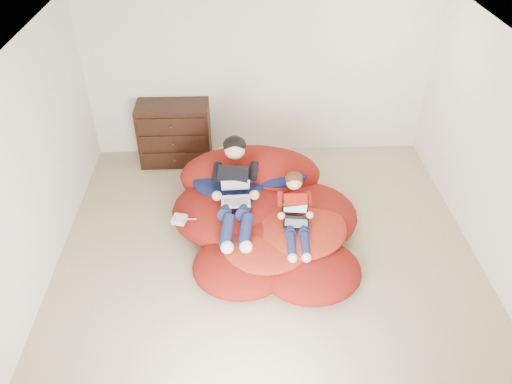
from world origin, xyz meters
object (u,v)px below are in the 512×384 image
Objects in this scene: older_boy at (235,184)px; laptop_black at (296,216)px; dresser at (175,134)px; younger_boy at (295,209)px; beanbag_pile at (263,214)px; laptop_white at (236,194)px.

laptop_black is at bearing -32.58° from older_boy.
dresser is 2.58m from younger_boy.
beanbag_pile is at bearing -6.64° from older_boy.
younger_boy is at bearing -20.53° from laptop_white.
laptop_black is (0.69, -0.32, -0.09)m from laptop_white.
dresser reaches higher than younger_boy.
beanbag_pile is 0.52m from laptop_white.
beanbag_pile reaches higher than laptop_black.
older_boy reaches higher than beanbag_pile.
beanbag_pile is 0.56m from older_boy.
dresser is at bearing 128.00° from younger_boy.
dresser is 2.83× the size of laptop_white.
dresser is 1.90m from older_boy.
dresser is at bearing 118.49° from older_boy.
older_boy reaches higher than laptop_black.
younger_boy is at bearing -52.00° from dresser.
laptop_black is (-0.00, -0.07, -0.05)m from younger_boy.
dresser reaches higher than laptop_black.
younger_boy is (0.35, -0.33, 0.34)m from beanbag_pile.
older_boy is (0.90, -1.66, 0.23)m from dresser.
older_boy is at bearing 173.36° from beanbag_pile.
older_boy is 4.20× the size of laptop_black.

